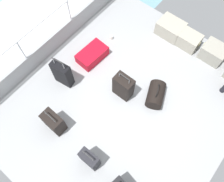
# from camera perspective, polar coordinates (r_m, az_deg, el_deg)

# --- Properties ---
(ground_plane) EXTENTS (4.40, 5.20, 0.06)m
(ground_plane) POSITION_cam_1_polar(r_m,az_deg,el_deg) (5.01, 3.28, -2.88)
(ground_plane) COLOR #939699
(gunwale_port) EXTENTS (0.06, 5.20, 0.45)m
(gunwale_port) POSITION_cam_1_polar(r_m,az_deg,el_deg) (5.63, -14.63, 11.24)
(gunwale_port) COLOR #939699
(gunwale_port) RESTS_ON ground_plane
(railing_port) EXTENTS (0.04, 4.20, 1.02)m
(railing_port) POSITION_cam_1_polar(r_m,az_deg,el_deg) (5.21, -16.07, 14.83)
(railing_port) COLOR silver
(railing_port) RESTS_ON ground_plane
(sea_wake) EXTENTS (12.00, 12.00, 0.01)m
(sea_wake) POSITION_cam_1_polar(r_m,az_deg,el_deg) (6.93, -21.85, 13.99)
(sea_wake) COLOR #6B99A8
(sea_wake) RESTS_ON ground_plane
(cargo_crate_0) EXTENTS (0.64, 0.48, 0.36)m
(cargo_crate_0) POSITION_cam_1_polar(r_m,az_deg,el_deg) (5.97, 14.23, 14.80)
(cargo_crate_0) COLOR #9E9989
(cargo_crate_0) RESTS_ON ground_plane
(cargo_crate_1) EXTENTS (0.53, 0.39, 0.36)m
(cargo_crate_1) POSITION_cam_1_polar(r_m,az_deg,el_deg) (5.86, 18.49, 11.77)
(cargo_crate_1) COLOR #9E9989
(cargo_crate_1) RESTS_ON ground_plane
(cargo_crate_2) EXTENTS (0.56, 0.44, 0.37)m
(cargo_crate_2) POSITION_cam_1_polar(r_m,az_deg,el_deg) (5.85, 23.79, 8.72)
(cargo_crate_2) COLOR gray
(cargo_crate_2) RESTS_ON ground_plane
(suitcase_0) EXTENTS (0.36, 0.20, 0.66)m
(suitcase_0) POSITION_cam_1_polar(r_m,az_deg,el_deg) (4.40, -5.54, -16.41)
(suitcase_0) COLOR black
(suitcase_0) RESTS_ON ground_plane
(suitcase_1) EXTENTS (0.40, 0.26, 0.75)m
(suitcase_1) POSITION_cam_1_polar(r_m,az_deg,el_deg) (4.79, 2.82, 1.09)
(suitcase_1) COLOR black
(suitcase_1) RESTS_ON ground_plane
(suitcase_2) EXTENTS (0.47, 0.74, 0.25)m
(suitcase_2) POSITION_cam_1_polar(r_m,az_deg,el_deg) (5.42, -4.92, 8.93)
(suitcase_2) COLOR #B70C1E
(suitcase_2) RESTS_ON ground_plane
(suitcase_3) EXTENTS (0.43, 0.24, 0.85)m
(suitcase_3) POSITION_cam_1_polar(r_m,az_deg,el_deg) (5.01, -12.15, 4.19)
(suitcase_3) COLOR black
(suitcase_3) RESTS_ON ground_plane
(suitcase_4) EXTENTS (0.42, 0.27, 0.64)m
(suitcase_4) POSITION_cam_1_polar(r_m,az_deg,el_deg) (4.69, -14.20, -7.47)
(suitcase_4) COLOR black
(suitcase_4) RESTS_ON ground_plane
(duffel_bag) EXTENTS (0.53, 0.64, 0.50)m
(duffel_bag) POSITION_cam_1_polar(r_m,az_deg,el_deg) (4.94, 10.76, -0.88)
(duffel_bag) COLOR black
(duffel_bag) RESTS_ON ground_plane
(paper_cup) EXTENTS (0.08, 0.08, 0.10)m
(paper_cup) POSITION_cam_1_polar(r_m,az_deg,el_deg) (5.80, -0.19, 13.13)
(paper_cup) COLOR white
(paper_cup) RESTS_ON ground_plane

